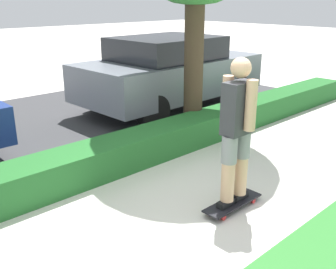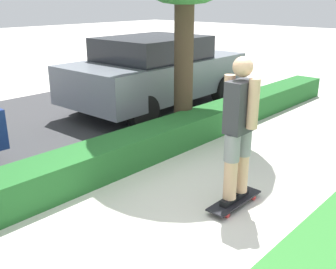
{
  "view_description": "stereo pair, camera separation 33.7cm",
  "coord_description": "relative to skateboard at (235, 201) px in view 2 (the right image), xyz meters",
  "views": [
    {
      "loc": [
        -2.92,
        -2.7,
        2.34
      ],
      "look_at": [
        0.17,
        0.6,
        0.76
      ],
      "focal_mm": 42.0,
      "sensor_mm": 36.0,
      "label": 1
    },
    {
      "loc": [
        -3.16,
        -2.46,
        2.34
      ],
      "look_at": [
        0.17,
        0.6,
        0.76
      ],
      "focal_mm": 42.0,
      "sensor_mm": 36.0,
      "label": 2
    }
  ],
  "objects": [
    {
      "name": "ground_plane",
      "position": [
        -0.42,
        0.24,
        -0.07
      ],
      "size": [
        60.0,
        60.0,
        0.0
      ],
      "primitive_type": "plane",
      "color": "beige"
    },
    {
      "name": "street_asphalt",
      "position": [
        -0.42,
        4.44,
        -0.06
      ],
      "size": [
        13.03,
        5.0,
        0.01
      ],
      "color": "#38383A",
      "rests_on": "ground_plane"
    },
    {
      "name": "hedge_row",
      "position": [
        -0.42,
        1.84,
        0.16
      ],
      "size": [
        13.03,
        0.6,
        0.45
      ],
      "color": "#236028",
      "rests_on": "ground_plane"
    },
    {
      "name": "skateboard",
      "position": [
        0.0,
        0.0,
        0.0
      ],
      "size": [
        0.82,
        0.24,
        0.08
      ],
      "color": "black",
      "rests_on": "ground_plane"
    },
    {
      "name": "skater_person",
      "position": [
        -0.0,
        0.0,
        0.91
      ],
      "size": [
        0.5,
        0.43,
        1.68
      ],
      "color": "black",
      "rests_on": "skateboard"
    },
    {
      "name": "parked_car_middle",
      "position": [
        2.54,
        3.76,
        0.76
      ],
      "size": [
        4.23,
        2.07,
        1.57
      ],
      "rotation": [
        0.0,
        0.0,
        0.03
      ],
      "color": "slate",
      "rests_on": "ground_plane"
    }
  ]
}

